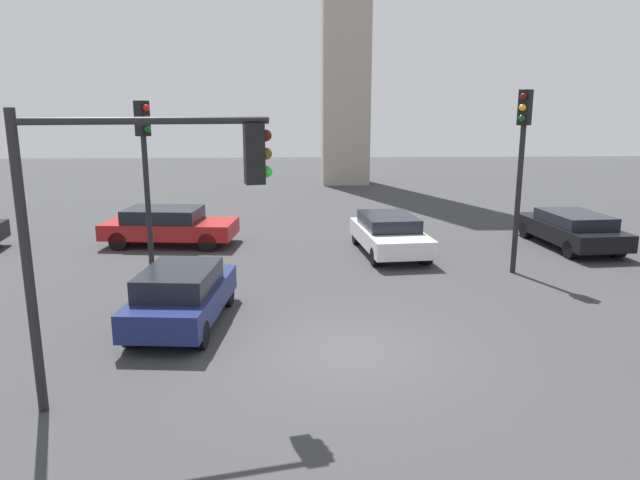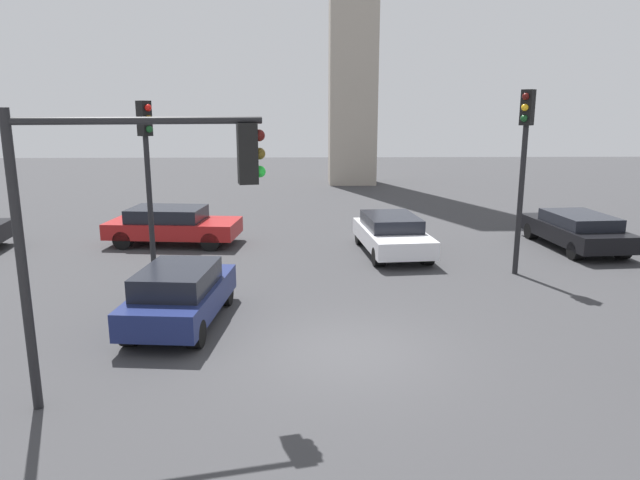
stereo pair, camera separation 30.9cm
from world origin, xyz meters
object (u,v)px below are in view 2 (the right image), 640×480
object	(u,v)px
traffic_light_3	(139,193)
car_3	(180,294)
traffic_light_0	(524,148)
traffic_light_2	(147,155)
car_4	(392,234)
car_0	(172,225)
car_1	(576,229)

from	to	relation	value
traffic_light_3	car_3	world-z (taller)	traffic_light_3
traffic_light_0	traffic_light_2	world-z (taller)	traffic_light_0
traffic_light_0	car_3	xyz separation A→B (m)	(-9.23, -3.98, -3.04)
traffic_light_0	car_3	bearing A→B (deg)	-24.69
traffic_light_2	car_4	world-z (taller)	traffic_light_2
traffic_light_0	traffic_light_2	bearing A→B (deg)	-50.17
car_0	car_4	distance (m)	8.02
traffic_light_2	car_0	distance (m)	4.76
traffic_light_3	car_4	xyz separation A→B (m)	(5.65, 10.01, -2.86)
traffic_light_0	traffic_light_3	bearing A→B (deg)	-8.70
traffic_light_2	car_4	distance (m)	8.40
traffic_light_0	car_1	size ratio (longest dim) A/B	1.12
car_4	traffic_light_2	bearing A→B (deg)	-78.96
car_0	traffic_light_3	bearing A→B (deg)	-73.26
traffic_light_2	traffic_light_0	bearing A→B (deg)	35.62
traffic_light_2	car_3	xyz separation A→B (m)	(1.73, -4.39, -2.84)
traffic_light_2	car_0	world-z (taller)	traffic_light_2
car_1	car_3	xyz separation A→B (m)	(-12.52, -7.17, 0.03)
traffic_light_0	car_3	distance (m)	10.50
traffic_light_2	car_0	xyz separation A→B (m)	(-0.28, 3.82, -2.83)
traffic_light_3	car_4	bearing A→B (deg)	48.12
traffic_light_3	car_3	xyz separation A→B (m)	(-0.21, 3.41, -2.83)
car_0	car_3	bearing A→B (deg)	-70.30
car_0	car_1	bearing A→B (deg)	1.88
car_1	car_3	bearing A→B (deg)	115.45
car_0	car_3	xyz separation A→B (m)	(2.01, -8.21, -0.01)
traffic_light_2	traffic_light_3	bearing A→B (deg)	-38.31
traffic_light_3	car_3	size ratio (longest dim) A/B	1.19
traffic_light_3	car_0	distance (m)	12.16
traffic_light_0	car_4	bearing A→B (deg)	-85.87
traffic_light_3	car_0	xyz separation A→B (m)	(-2.21, 11.62, -2.82)
traffic_light_0	traffic_light_3	xyz separation A→B (m)	(-9.02, -7.39, -0.21)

